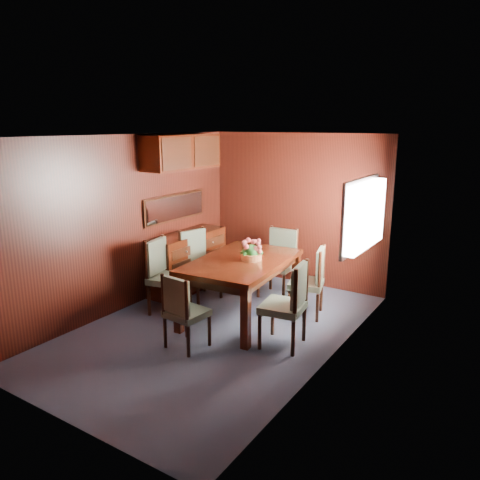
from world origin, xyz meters
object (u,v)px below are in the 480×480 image
Objects in this scene: sideboard at (188,261)px; chair_right_near at (289,300)px; flower_centerpiece at (252,250)px; dining_table at (242,268)px; chair_left_near at (164,272)px; chair_head at (182,308)px.

chair_right_near is (2.23, -0.91, 0.12)m from sideboard.
dining_table is at bearing -155.72° from flower_centerpiece.
sideboard is 0.95m from chair_left_near.
dining_table is 1.75× the size of chair_left_near.
flower_centerpiece is (1.12, 0.46, 0.37)m from chair_left_near.
chair_left_near is 1.26m from flower_centerpiece.
sideboard is 0.78× the size of dining_table.
dining_table is at bearing 56.92° from chair_right_near.
dining_table is at bearing 91.88° from chair_head.
chair_right_near is at bearing -22.11° from sideboard.
chair_right_near is at bearing 78.34° from chair_left_near.
sideboard is 1.36× the size of chair_left_near.
chair_left_near is at bearing 146.89° from chair_head.
flower_centerpiece is (1.43, -0.43, 0.49)m from sideboard.
dining_table is 0.28m from flower_centerpiece.
sideboard reaches higher than dining_table.
chair_right_near reaches higher than chair_head.
chair_right_near is at bearing -29.73° from dining_table.
chair_left_near is 1.01× the size of chair_right_near.
chair_left_near is 1.15× the size of chair_head.
dining_table is 1.08m from chair_left_near.
dining_table is 1.76× the size of chair_right_near.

